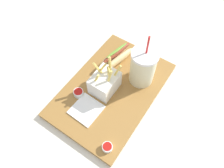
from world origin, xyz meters
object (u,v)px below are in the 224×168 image
object	(u,v)px
soda_cup	(143,67)
fries_basket	(105,83)
hot_dog_1	(117,56)
ketchup_cup_1	(107,147)
napkin_stack	(86,109)
ketchup_cup_2	(78,93)

from	to	relation	value
soda_cup	fries_basket	distance (m)	0.15
fries_basket	hot_dog_1	size ratio (longest dim) A/B	0.92
soda_cup	ketchup_cup_1	size ratio (longest dim) A/B	6.39
soda_cup	hot_dog_1	distance (m)	0.14
ketchup_cup_1	napkin_stack	xyz separation A→B (m)	(0.07, 0.14, -0.01)
soda_cup	ketchup_cup_1	bearing A→B (deg)	-171.02
soda_cup	napkin_stack	xyz separation A→B (m)	(-0.23, 0.10, -0.07)
ketchup_cup_1	fries_basket	bearing A→B (deg)	36.88
soda_cup	fries_basket	xyz separation A→B (m)	(-0.12, 0.09, -0.04)
hot_dog_1	ketchup_cup_1	world-z (taller)	hot_dog_1
fries_basket	napkin_stack	distance (m)	0.12
fries_basket	hot_dog_1	bearing A→B (deg)	15.56
fries_basket	napkin_stack	xyz separation A→B (m)	(-0.11, 0.00, -0.04)
napkin_stack	fries_basket	bearing A→B (deg)	-2.15
napkin_stack	ketchup_cup_1	bearing A→B (deg)	-116.71
hot_dog_1	ketchup_cup_2	bearing A→B (deg)	172.77
fries_basket	napkin_stack	world-z (taller)	fries_basket
soda_cup	ketchup_cup_1	xyz separation A→B (m)	(-0.30, -0.05, -0.07)
hot_dog_1	napkin_stack	bearing A→B (deg)	-172.14
fries_basket	ketchup_cup_2	distance (m)	0.11
soda_cup	fries_basket	bearing A→B (deg)	141.96
ketchup_cup_1	soda_cup	bearing A→B (deg)	8.98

